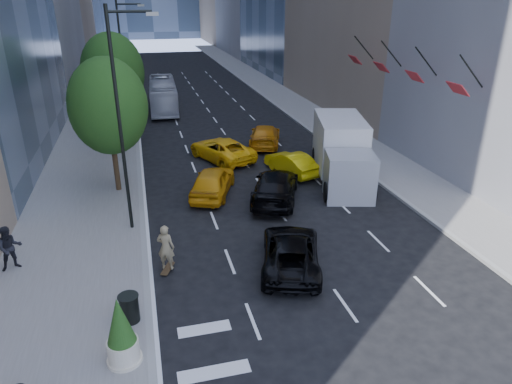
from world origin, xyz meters
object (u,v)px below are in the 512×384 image
object	(u,v)px
black_sedan_lincoln	(291,252)
city_bus	(163,95)
box_truck	(342,151)
planter_shrub	(121,332)
skateboarder	(166,250)
black_sedan_mercedes	(275,187)
trash_can	(130,309)

from	to	relation	value
black_sedan_lincoln	city_bus	distance (m)	30.53
black_sedan_lincoln	box_truck	distance (m)	10.56
box_truck	planter_shrub	bearing A→B (deg)	-120.27
skateboarder	planter_shrub	world-z (taller)	planter_shrub
black_sedan_mercedes	box_truck	bearing A→B (deg)	-134.99
black_sedan_mercedes	box_truck	distance (m)	5.25
city_bus	planter_shrub	bearing A→B (deg)	-93.55
planter_shrub	trash_can	bearing A→B (deg)	84.36
skateboarder	black_sedan_lincoln	xyz separation A→B (m)	(5.01, -0.93, -0.28)
city_bus	box_truck	size ratio (longest dim) A/B	1.31
black_sedan_lincoln	planter_shrub	bearing A→B (deg)	48.63
black_sedan_mercedes	planter_shrub	distance (m)	13.26
black_sedan_mercedes	city_bus	bearing A→B (deg)	-57.19
black_sedan_lincoln	planter_shrub	world-z (taller)	planter_shrub
city_bus	box_truck	world-z (taller)	box_truck
skateboarder	black_sedan_mercedes	size ratio (longest dim) A/B	0.35
planter_shrub	city_bus	bearing A→B (deg)	84.04
skateboarder	city_bus	size ratio (longest dim) A/B	0.19
black_sedan_lincoln	city_bus	bearing A→B (deg)	-66.49
skateboarder	box_truck	size ratio (longest dim) A/B	0.25
city_bus	planter_shrub	distance (m)	34.55
box_truck	planter_shrub	world-z (taller)	box_truck
city_bus	box_truck	xyz separation A→B (m)	(9.15, -21.80, 0.37)
black_sedan_lincoln	trash_can	world-z (taller)	black_sedan_lincoln
black_sedan_mercedes	city_bus	size ratio (longest dim) A/B	0.54
black_sedan_mercedes	trash_can	xyz separation A→B (m)	(-7.80, -8.68, -0.18)
black_sedan_lincoln	trash_can	distance (m)	6.82
city_bus	trash_can	bearing A→B (deg)	-93.57
skateboarder	trash_can	world-z (taller)	skateboarder
trash_can	planter_shrub	size ratio (longest dim) A/B	0.42
box_truck	trash_can	bearing A→B (deg)	-124.53
black_sedan_lincoln	city_bus	world-z (taller)	city_bus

